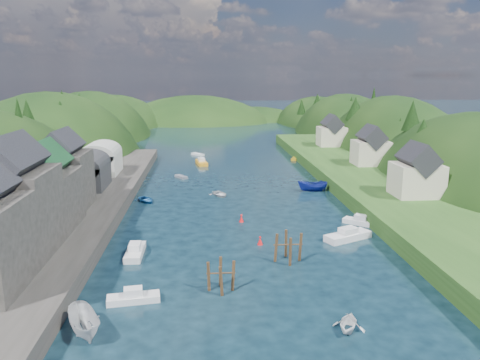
{
  "coord_description": "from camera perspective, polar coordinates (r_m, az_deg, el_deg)",
  "views": [
    {
      "loc": [
        -5.71,
        -46.42,
        20.73
      ],
      "look_at": [
        0.0,
        28.0,
        4.0
      ],
      "focal_mm": 35.0,
      "sensor_mm": 36.0,
      "label": 1
    }
  ],
  "objects": [
    {
      "name": "moored_boats",
      "position": [
        68.12,
        -0.7,
        -4.53
      ],
      "size": [
        36.92,
        92.49,
        2.2
      ],
      "color": "silver",
      "rests_on": "ground"
    },
    {
      "name": "quay_left",
      "position": [
        71.67,
        -19.04,
        -4.06
      ],
      "size": [
        12.0,
        110.0,
        2.0
      ],
      "primitive_type": "cube",
      "color": "#2D2B28",
      "rests_on": "ground"
    },
    {
      "name": "piling_cluster_near",
      "position": [
        46.95,
        -2.34,
        -11.91
      ],
      "size": [
        2.87,
        2.71,
        3.61
      ],
      "color": "#382314",
      "rests_on": "ground"
    },
    {
      "name": "piling_cluster_far",
      "position": [
        54.0,
        5.88,
        -8.43
      ],
      "size": [
        3.35,
        3.11,
        3.9
      ],
      "color": "#382314",
      "rests_on": "ground"
    },
    {
      "name": "hillside_right",
      "position": [
        134.56,
        17.86,
        -0.06
      ],
      "size": [
        36.0,
        245.56,
        48.0
      ],
      "color": "black",
      "rests_on": "ground"
    },
    {
      "name": "far_hills",
      "position": [
        222.78,
        -2.57,
        4.49
      ],
      "size": [
        103.0,
        68.0,
        44.0
      ],
      "color": "black",
      "rests_on": "ground"
    },
    {
      "name": "ground",
      "position": [
        98.79,
        -0.98,
        0.52
      ],
      "size": [
        600.0,
        600.0,
        0.0
      ],
      "primitive_type": "plane",
      "color": "black",
      "rests_on": "ground"
    },
    {
      "name": "terrace_left_grass",
      "position": [
        73.7,
        -24.33,
        -3.85
      ],
      "size": [
        12.0,
        110.0,
        2.5
      ],
      "primitive_type": "cube",
      "color": "#234719",
      "rests_on": "ground"
    },
    {
      "name": "hillside_left",
      "position": [
        130.82,
        -21.75,
        -0.98
      ],
      "size": [
        44.0,
        245.56,
        52.0
      ],
      "color": "black",
      "rests_on": "ground"
    },
    {
      "name": "boat_sheds",
      "position": [
        89.15,
        -17.48,
        2.06
      ],
      "size": [
        7.0,
        21.0,
        7.5
      ],
      "color": "#2D2D30",
      "rests_on": "quay_left"
    },
    {
      "name": "hill_trees",
      "position": [
        111.22,
        -1.3,
        7.63
      ],
      "size": [
        89.85,
        148.48,
        12.22
      ],
      "color": "black",
      "rests_on": "ground"
    },
    {
      "name": "terrace_right",
      "position": [
        93.77,
        14.84,
        0.19
      ],
      "size": [
        16.0,
        120.0,
        2.4
      ],
      "primitive_type": "cube",
      "color": "#234719",
      "rests_on": "ground"
    },
    {
      "name": "channel_buoy_near",
      "position": [
        59.05,
        2.47,
        -7.44
      ],
      "size": [
        0.7,
        0.7,
        1.1
      ],
      "color": "red",
      "rests_on": "ground"
    },
    {
      "name": "channel_buoy_far",
      "position": [
        67.87,
        0.18,
        -4.73
      ],
      "size": [
        0.7,
        0.7,
        1.1
      ],
      "color": "red",
      "rests_on": "ground"
    },
    {
      "name": "quayside_buildings",
      "position": [
        58.2,
        -24.67,
        -2.1
      ],
      "size": [
        8.0,
        35.84,
        12.9
      ],
      "color": "#2D2B28",
      "rests_on": "quay_left"
    },
    {
      "name": "right_bank_cottages",
      "position": [
        101.67,
        15.06,
        3.78
      ],
      "size": [
        9.0,
        59.24,
        8.41
      ],
      "color": "beige",
      "rests_on": "terrace_right"
    }
  ]
}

